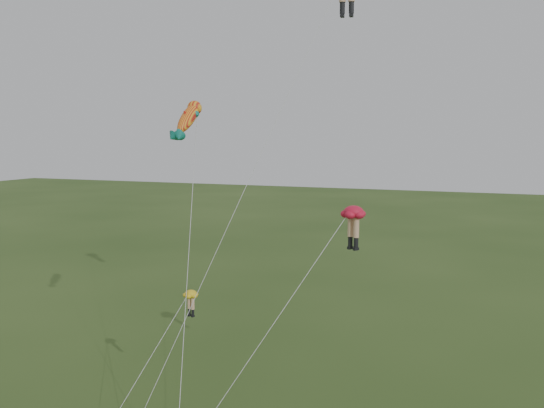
% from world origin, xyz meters
% --- Properties ---
extents(legs_kite_red_mid, '(7.49, 8.71, 12.11)m').
position_xyz_m(legs_kite_red_mid, '(7.27, 4.92, 11.39)').
color(legs_kite_red_mid, red).
rests_on(legs_kite_red_mid, ground).
extents(legs_kite_yellow, '(3.23, 5.84, 7.27)m').
position_xyz_m(legs_kite_yellow, '(-1.38, 3.08, 6.55)').
color(legs_kite_yellow, yellow).
rests_on(legs_kite_yellow, ground).
extents(fish_kite, '(4.67, 10.35, 17.93)m').
position_xyz_m(fish_kite, '(-2.57, 5.79, 16.61)').
color(fish_kite, '#FFAD20').
rests_on(fish_kite, ground).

